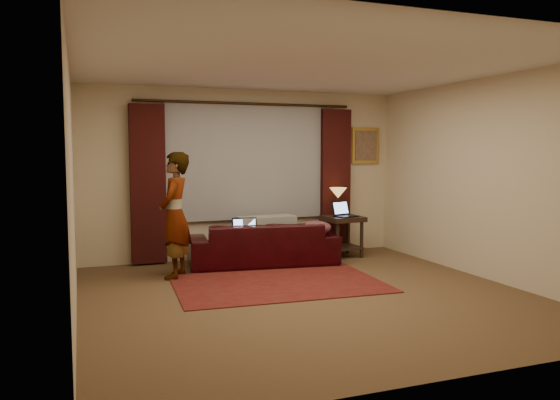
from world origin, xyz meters
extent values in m
cube|color=brown|center=(0.00, 0.00, -0.01)|extent=(5.00, 5.00, 0.01)
cube|color=silver|center=(0.00, 0.00, 2.60)|extent=(5.00, 5.00, 0.02)
cube|color=beige|center=(0.00, 2.50, 1.30)|extent=(5.00, 0.02, 2.60)
cube|color=beige|center=(0.00, -2.50, 1.30)|extent=(5.00, 0.02, 2.60)
cube|color=beige|center=(-2.50, 0.00, 1.30)|extent=(0.02, 5.00, 2.60)
cube|color=beige|center=(2.50, 0.00, 1.30)|extent=(0.02, 5.00, 2.60)
cube|color=#919298|center=(0.00, 2.44, 1.50)|extent=(2.50, 0.05, 1.80)
cube|color=black|center=(-1.50, 2.39, 1.18)|extent=(0.50, 0.14, 2.30)
cube|color=black|center=(1.50, 2.39, 1.18)|extent=(0.50, 0.14, 2.30)
cylinder|color=#301E0E|center=(0.00, 2.39, 2.38)|extent=(0.04, 0.04, 3.40)
cube|color=gold|center=(2.10, 2.47, 1.75)|extent=(0.50, 0.04, 0.60)
imported|color=black|center=(0.06, 1.81, 0.43)|extent=(2.23, 1.17, 0.86)
cube|color=gray|center=(0.18, 2.01, 0.87)|extent=(0.88, 0.39, 0.10)
ellipsoid|color=brown|center=(0.79, 1.56, 0.53)|extent=(0.54, 0.45, 0.20)
cube|color=maroon|center=(-0.13, 0.63, 0.01)|extent=(2.65, 1.84, 0.01)
cube|color=black|center=(1.44, 1.97, 0.32)|extent=(0.58, 0.58, 0.64)
imported|color=gray|center=(-1.28, 1.43, 0.82)|extent=(0.64, 0.64, 1.65)
camera|label=1|loc=(-2.44, -5.66, 1.65)|focal=35.00mm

